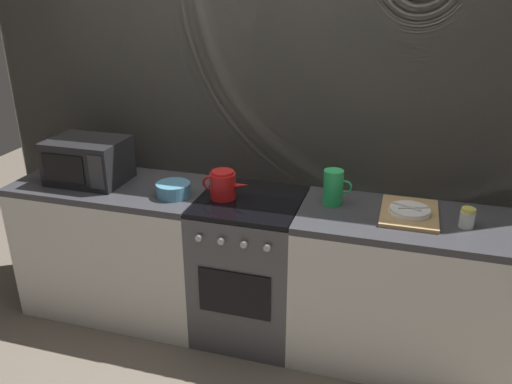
{
  "coord_description": "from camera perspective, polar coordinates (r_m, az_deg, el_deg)",
  "views": [
    {
      "loc": [
        0.81,
        -2.62,
        2.09
      ],
      "look_at": [
        0.04,
        0.0,
        0.95
      ],
      "focal_mm": 36.41,
      "sensor_mm": 36.0,
      "label": 1
    }
  ],
  "objects": [
    {
      "name": "ground_plane",
      "position": [
        3.45,
        -0.61,
        -14.65
      ],
      "size": [
        8.0,
        8.0,
        0.0
      ],
      "primitive_type": "plane",
      "color": "#6B6054"
    },
    {
      "name": "stove_unit",
      "position": [
        3.19,
        -0.65,
        -8.24
      ],
      "size": [
        0.6,
        0.63,
        0.9
      ],
      "color": "#4C4C51",
      "rests_on": "ground_plane"
    },
    {
      "name": "mixing_bowl",
      "position": [
        3.06,
        -9.07,
        0.26
      ],
      "size": [
        0.2,
        0.2,
        0.08
      ],
      "primitive_type": "cylinder",
      "color": "teal",
      "rests_on": "counter_left"
    },
    {
      "name": "kettle",
      "position": [
        2.98,
        -3.63,
        0.8
      ],
      "size": [
        0.28,
        0.15,
        0.17
      ],
      "color": "red",
      "rests_on": "stove_unit"
    },
    {
      "name": "back_wall",
      "position": [
        3.18,
        1.02,
        6.4
      ],
      "size": [
        3.6,
        0.05,
        2.4
      ],
      "color": "#B2AD9E",
      "rests_on": "ground_plane"
    },
    {
      "name": "pitcher",
      "position": [
        2.92,
        8.51,
        0.52
      ],
      "size": [
        0.16,
        0.11,
        0.2
      ],
      "color": "green",
      "rests_on": "counter_right"
    },
    {
      "name": "counter_right",
      "position": [
        3.09,
        15.8,
        -10.36
      ],
      "size": [
        1.2,
        0.6,
        0.9
      ],
      "color": "silver",
      "rests_on": "ground_plane"
    },
    {
      "name": "spice_jar",
      "position": [
        2.85,
        22.2,
        -2.65
      ],
      "size": [
        0.08,
        0.08,
        0.1
      ],
      "color": "silver",
      "rests_on": "counter_right"
    },
    {
      "name": "dish_pile",
      "position": [
        2.9,
        16.5,
        -2.13
      ],
      "size": [
        0.3,
        0.4,
        0.06
      ],
      "color": "tan",
      "rests_on": "counter_right"
    },
    {
      "name": "microwave",
      "position": [
        3.37,
        -17.98,
        3.31
      ],
      "size": [
        0.46,
        0.35,
        0.27
      ],
      "color": "black",
      "rests_on": "counter_left"
    },
    {
      "name": "counter_left",
      "position": [
        3.53,
        -14.81,
        -5.82
      ],
      "size": [
        1.2,
        0.6,
        0.9
      ],
      "color": "silver",
      "rests_on": "ground_plane"
    }
  ]
}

